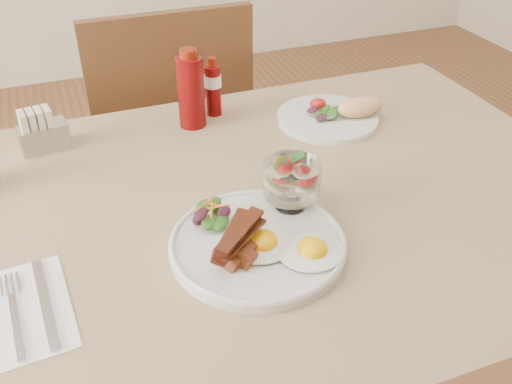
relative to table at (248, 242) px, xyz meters
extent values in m
cylinder|color=#56301B|center=(0.59, 0.36, -0.31)|extent=(0.06, 0.06, 0.71)
cube|color=#56301B|center=(0.00, 0.00, 0.07)|extent=(1.30, 0.85, 0.04)
cube|color=#98865D|center=(0.00, 0.00, 0.09)|extent=(1.33, 0.88, 0.00)
cylinder|color=#56301B|center=(-0.18, 0.57, -0.44)|extent=(0.04, 0.04, 0.45)
cylinder|color=#56301B|center=(0.18, 0.57, -0.44)|extent=(0.04, 0.04, 0.45)
cylinder|color=#56301B|center=(-0.18, 0.93, -0.44)|extent=(0.04, 0.04, 0.45)
cylinder|color=#56301B|center=(0.18, 0.93, -0.44)|extent=(0.04, 0.04, 0.45)
cube|color=#56301B|center=(0.00, 0.75, -0.20)|extent=(0.42, 0.42, 0.03)
cube|color=#56301B|center=(0.00, 0.55, 0.04)|extent=(0.42, 0.03, 0.46)
cylinder|color=silver|center=(-0.03, -0.12, 0.10)|extent=(0.28, 0.28, 0.02)
ellipsoid|color=silver|center=(0.04, -0.18, 0.11)|extent=(0.11, 0.10, 0.01)
ellipsoid|color=#F7AB04|center=(0.04, -0.18, 0.12)|extent=(0.05, 0.05, 0.03)
ellipsoid|color=silver|center=(-0.03, -0.14, 0.11)|extent=(0.11, 0.10, 0.01)
ellipsoid|color=#F7AB04|center=(-0.03, -0.14, 0.12)|extent=(0.05, 0.05, 0.03)
cube|color=brown|center=(-0.08, -0.14, 0.12)|extent=(0.03, 0.03, 0.02)
cube|color=brown|center=(-0.06, -0.15, 0.12)|extent=(0.03, 0.03, 0.02)
cube|color=brown|center=(-0.08, -0.17, 0.11)|extent=(0.03, 0.03, 0.02)
cube|color=brown|center=(-0.06, -0.13, 0.12)|extent=(0.03, 0.03, 0.02)
cube|color=brown|center=(-0.06, -0.17, 0.12)|extent=(0.03, 0.03, 0.02)
cube|color=brown|center=(-0.10, -0.14, 0.11)|extent=(0.03, 0.03, 0.02)
cube|color=brown|center=(-0.06, -0.14, 0.13)|extent=(0.03, 0.03, 0.02)
cube|color=#4F1E0D|center=(-0.07, -0.14, 0.14)|extent=(0.09, 0.09, 0.01)
cube|color=#4F1E0D|center=(-0.07, -0.15, 0.14)|extent=(0.10, 0.08, 0.01)
cube|color=#4F1E0D|center=(-0.07, -0.14, 0.15)|extent=(0.08, 0.10, 0.01)
cube|color=#4F1E0D|center=(-0.06, -0.14, 0.15)|extent=(0.10, 0.08, 0.01)
ellipsoid|color=#1D4D14|center=(-0.08, -0.05, 0.11)|extent=(0.04, 0.03, 0.01)
ellipsoid|color=#1D4D14|center=(-0.07, -0.04, 0.11)|extent=(0.04, 0.03, 0.01)
ellipsoid|color=#36111F|center=(-0.10, -0.05, 0.11)|extent=(0.03, 0.03, 0.01)
ellipsoid|color=#1D4D14|center=(-0.07, -0.07, 0.12)|extent=(0.04, 0.03, 0.01)
ellipsoid|color=#1D4D14|center=(-0.09, -0.07, 0.12)|extent=(0.04, 0.03, 0.01)
ellipsoid|color=#36111F|center=(-0.06, -0.06, 0.12)|extent=(0.03, 0.02, 0.01)
ellipsoid|color=#1D4D14|center=(-0.09, -0.04, 0.13)|extent=(0.04, 0.03, 0.01)
ellipsoid|color=#1D4D14|center=(-0.07, -0.04, 0.13)|extent=(0.03, 0.03, 0.01)
ellipsoid|color=#36111F|center=(-0.10, -0.06, 0.13)|extent=(0.03, 0.02, 0.01)
cylinder|color=#DA5D16|center=(-0.08, -0.05, 0.14)|extent=(0.03, 0.03, 0.01)
cylinder|color=#DA5D16|center=(-0.09, -0.05, 0.14)|extent=(0.03, 0.02, 0.01)
cylinder|color=#DA5D16|center=(-0.07, -0.06, 0.14)|extent=(0.04, 0.01, 0.01)
cylinder|color=#DA5D16|center=(-0.08, -0.06, 0.14)|extent=(0.02, 0.04, 0.01)
cylinder|color=white|center=(0.06, -0.05, 0.11)|extent=(0.05, 0.05, 0.01)
cylinder|color=white|center=(0.06, -0.05, 0.12)|extent=(0.02, 0.02, 0.02)
cylinder|color=white|center=(0.06, -0.05, 0.16)|extent=(0.10, 0.10, 0.06)
cylinder|color=beige|center=(0.05, -0.04, 0.15)|extent=(0.03, 0.03, 0.01)
cylinder|color=beige|center=(0.07, -0.06, 0.15)|extent=(0.03, 0.03, 0.01)
cylinder|color=beige|center=(0.06, -0.04, 0.16)|extent=(0.03, 0.03, 0.01)
cylinder|color=olive|center=(0.05, -0.04, 0.18)|extent=(0.04, 0.04, 0.01)
cone|color=red|center=(0.07, -0.07, 0.18)|extent=(0.03, 0.03, 0.03)
cone|color=red|center=(0.04, -0.06, 0.18)|extent=(0.03, 0.03, 0.03)
cone|color=red|center=(0.06, -0.04, 0.19)|extent=(0.03, 0.03, 0.03)
ellipsoid|color=#2F8432|center=(0.06, -0.05, 0.20)|extent=(0.02, 0.01, 0.00)
ellipsoid|color=#2F8432|center=(0.07, -0.05, 0.20)|extent=(0.02, 0.01, 0.00)
cylinder|color=silver|center=(0.27, 0.23, 0.10)|extent=(0.22, 0.22, 0.01)
ellipsoid|color=#1D4D14|center=(0.25, 0.23, 0.11)|extent=(0.04, 0.03, 0.01)
ellipsoid|color=#1D4D14|center=(0.27, 0.25, 0.11)|extent=(0.03, 0.02, 0.01)
ellipsoid|color=#36111F|center=(0.25, 0.21, 0.11)|extent=(0.03, 0.02, 0.01)
ellipsoid|color=#1D4D14|center=(0.27, 0.21, 0.11)|extent=(0.03, 0.03, 0.01)
ellipsoid|color=#1D4D14|center=(0.28, 0.23, 0.12)|extent=(0.03, 0.02, 0.01)
ellipsoid|color=#36111F|center=(0.24, 0.24, 0.12)|extent=(0.03, 0.02, 0.01)
ellipsoid|color=red|center=(0.26, 0.26, 0.11)|extent=(0.04, 0.03, 0.02)
ellipsoid|color=#E3A86B|center=(0.34, 0.21, 0.12)|extent=(0.11, 0.07, 0.04)
cylinder|color=#5C0506|center=(-0.01, 0.32, 0.17)|extent=(0.06, 0.06, 0.15)
cylinder|color=maroon|center=(-0.01, 0.32, 0.25)|extent=(0.04, 0.04, 0.02)
cylinder|color=#5C0506|center=(0.05, 0.35, 0.15)|extent=(0.04, 0.04, 0.11)
cylinder|color=silver|center=(0.05, 0.35, 0.17)|extent=(0.05, 0.05, 0.03)
cylinder|color=maroon|center=(0.05, 0.35, 0.21)|extent=(0.02, 0.02, 0.02)
cube|color=#ADADB1|center=(-0.32, 0.33, 0.12)|extent=(0.10, 0.07, 0.05)
cube|color=tan|center=(-0.35, 0.32, 0.15)|extent=(0.02, 0.04, 0.06)
cube|color=tan|center=(-0.33, 0.32, 0.15)|extent=(0.02, 0.04, 0.06)
cube|color=tan|center=(-0.32, 0.33, 0.15)|extent=(0.02, 0.04, 0.06)
cube|color=tan|center=(-0.30, 0.33, 0.15)|extent=(0.02, 0.04, 0.06)
cube|color=white|center=(-0.37, -0.13, 0.09)|extent=(0.12, 0.20, 0.00)
cube|color=#ADADB1|center=(-0.35, -0.13, 0.09)|extent=(0.03, 0.19, 0.00)
cube|color=#ADADB1|center=(-0.39, -0.16, 0.09)|extent=(0.02, 0.13, 0.00)
cube|color=#ADADB1|center=(-0.41, -0.07, 0.09)|extent=(0.01, 0.04, 0.00)
cube|color=#ADADB1|center=(-0.40, -0.07, 0.09)|extent=(0.01, 0.04, 0.00)
cube|color=#ADADB1|center=(-0.39, -0.07, 0.09)|extent=(0.01, 0.04, 0.00)
cube|color=#ADADB1|center=(-0.38, -0.07, 0.09)|extent=(0.01, 0.04, 0.00)
camera|label=1|loc=(-0.28, -0.77, 0.68)|focal=40.00mm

